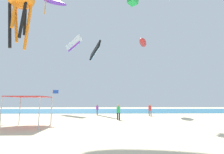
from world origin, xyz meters
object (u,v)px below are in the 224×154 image
at_px(person_leftmost, 118,111).
at_px(kite_parafoil_black, 95,51).
at_px(person_near_tent, 97,109).
at_px(kite_parafoil_white, 74,44).
at_px(canopy_tent, 29,98).
at_px(kite_inflatable_red, 143,43).
at_px(kite_octopus_orange, 21,2).
at_px(kite_delta_purple, 56,1).
at_px(banner_flag, 53,103).
at_px(person_central, 150,109).

distance_m(person_leftmost, kite_parafoil_black, 21.27).
relative_size(person_near_tent, kite_parafoil_white, 0.36).
relative_size(canopy_tent, person_leftmost, 1.66).
distance_m(person_leftmost, kite_inflatable_red, 20.00).
bearing_deg(person_near_tent, kite_octopus_orange, -29.94).
xyz_separation_m(kite_parafoil_black, kite_inflatable_red, (10.06, -3.04, 0.92)).
height_order(canopy_tent, kite_octopus_orange, kite_octopus_orange).
bearing_deg(kite_delta_purple, banner_flag, -96.54).
distance_m(person_central, kite_octopus_orange, 21.30).
relative_size(canopy_tent, kite_parafoil_black, 0.54).
height_order(kite_parafoil_black, kite_parafoil_white, kite_parafoil_white).
distance_m(canopy_tent, person_central, 17.23).
xyz_separation_m(canopy_tent, kite_inflatable_red, (13.88, 19.80, 11.80)).
distance_m(kite_octopus_orange, kite_parafoil_white, 23.27).
bearing_deg(kite_octopus_orange, kite_parafoil_black, 175.60).
bearing_deg(kite_delta_purple, kite_octopus_orange, -108.23).
bearing_deg(kite_delta_purple, person_leftmost, -73.39).
relative_size(banner_flag, kite_delta_purple, 0.52).
bearing_deg(kite_parafoil_black, person_central, -167.35).
bearing_deg(banner_flag, person_central, 36.96).
relative_size(kite_octopus_orange, kite_delta_purple, 1.04).
relative_size(person_leftmost, kite_octopus_orange, 0.28).
distance_m(kite_parafoil_black, kite_parafoil_white, 6.16).
xyz_separation_m(banner_flag, kite_delta_purple, (-5.77, 17.76, 21.47)).
height_order(person_leftmost, kite_delta_purple, kite_delta_purple).
height_order(canopy_tent, person_central, canopy_tent).
xyz_separation_m(kite_octopus_orange, kite_delta_purple, (-1.99, 17.99, 10.90)).
xyz_separation_m(kite_octopus_orange, kite_parafoil_white, (1.21, 23.03, 3.15)).
xyz_separation_m(person_leftmost, kite_octopus_orange, (-10.48, -3.72, 11.51)).
bearing_deg(person_central, kite_delta_purple, -161.11).
relative_size(person_central, kite_parafoil_black, 0.32).
bearing_deg(person_leftmost, kite_delta_purple, -177.27).
bearing_deg(kite_octopus_orange, canopy_tent, 61.12).
xyz_separation_m(canopy_tent, banner_flag, (1.27, 2.47, -0.43)).
bearing_deg(person_near_tent, banner_flag, -16.07).
xyz_separation_m(person_central, kite_inflatable_red, (0.92, 8.54, 13.18)).
bearing_deg(kite_parafoil_white, kite_inflatable_red, -158.18).
height_order(kite_parafoil_black, kite_inflatable_red, kite_inflatable_red).
bearing_deg(kite_parafoil_white, canopy_tent, 134.54).
height_order(person_near_tent, person_leftmost, person_leftmost).
height_order(person_leftmost, banner_flag, banner_flag).
xyz_separation_m(canopy_tent, kite_delta_purple, (-4.51, 20.22, 21.05)).
bearing_deg(kite_octopus_orange, kite_parafoil_white, -170.33).
bearing_deg(kite_inflatable_red, person_near_tent, -43.96).
bearing_deg(person_leftmost, kite_octopus_orange, -108.88).
bearing_deg(kite_parafoil_black, canopy_tent, 144.88).
bearing_deg(canopy_tent, person_leftmost, 36.76).
distance_m(banner_flag, kite_octopus_orange, 11.23).
bearing_deg(banner_flag, kite_inflatable_red, 53.95).
height_order(kite_delta_purple, kite_parafoil_white, kite_delta_purple).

